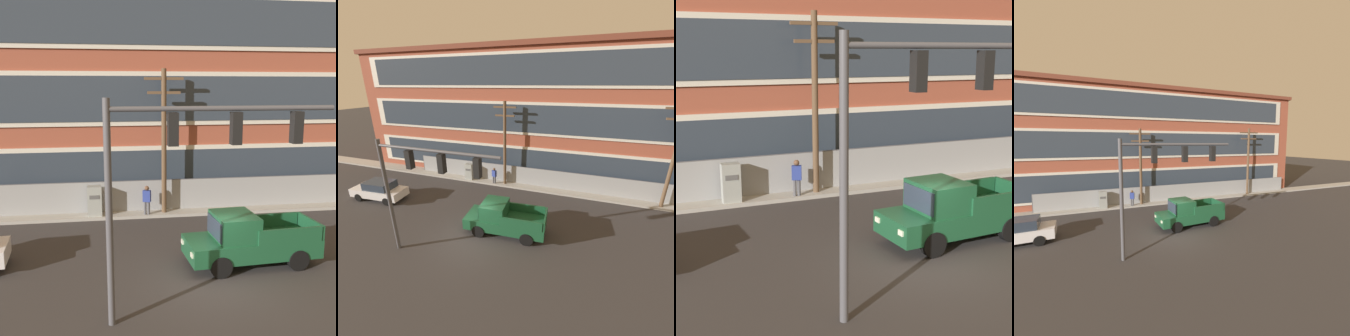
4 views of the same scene
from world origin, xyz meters
The scene contains 9 objects.
ground_plane centered at (0.00, 0.00, 0.00)m, with size 160.00×160.00×0.00m, color #333030.
sidewalk_building_side centered at (0.00, 8.46, 0.08)m, with size 80.00×1.66×0.16m, color #9E9B93.
brick_mill_building centered at (1.08, 14.56, 6.12)m, with size 36.75×11.12×12.22m.
chain_link_fence centered at (3.94, 8.64, 0.93)m, with size 28.08×0.06×1.83m.
traffic_signal_mast centered at (-1.57, -2.07, 4.76)m, with size 6.47×0.43×6.47m.
pickup_truck_dark_green centered at (1.64, 1.37, 0.96)m, with size 5.20×2.29×2.05m.
utility_pole_near_corner centered at (-0.65, 8.15, 4.19)m, with size 2.00×0.26×7.64m.
electrical_cabinet centered at (-4.28, 8.03, 0.87)m, with size 0.73×0.55×1.73m.
pedestrian_near_cabinet centered at (-1.60, 7.86, 0.97)m, with size 0.46×0.36×1.69m.
Camera 3 is at (-7.73, -11.98, 6.04)m, focal length 55.00 mm.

